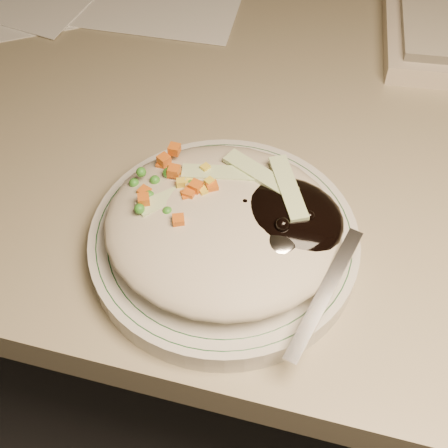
# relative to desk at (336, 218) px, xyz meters

# --- Properties ---
(desk) EXTENTS (1.40, 0.70, 0.74)m
(desk) POSITION_rel_desk_xyz_m (0.00, 0.00, 0.00)
(desk) COLOR gray
(desk) RESTS_ON ground
(plate) EXTENTS (0.23, 0.23, 0.02)m
(plate) POSITION_rel_desk_xyz_m (-0.09, -0.22, 0.21)
(plate) COLOR silver
(plate) RESTS_ON desk
(plate_rim) EXTENTS (0.21, 0.21, 0.00)m
(plate_rim) POSITION_rel_desk_xyz_m (-0.09, -0.22, 0.22)
(plate_rim) COLOR #144723
(plate_rim) RESTS_ON plate
(meal) EXTENTS (0.21, 0.19, 0.05)m
(meal) POSITION_rel_desk_xyz_m (-0.09, -0.23, 0.24)
(meal) COLOR #BAAF97
(meal) RESTS_ON plate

